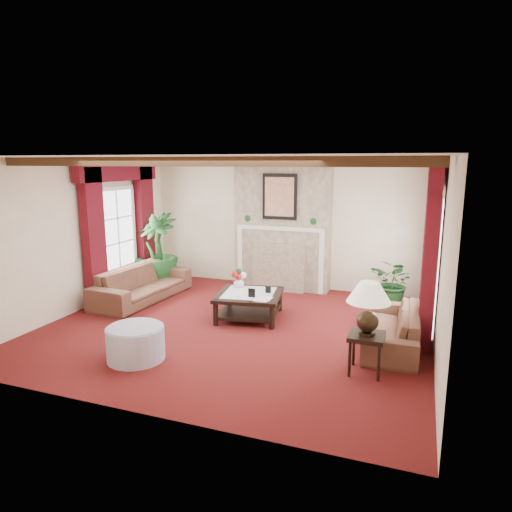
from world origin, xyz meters
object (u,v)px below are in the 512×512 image
at_px(potted_palm, 157,266).
at_px(side_table, 366,354).
at_px(sofa_right, 393,321).
at_px(coffee_table, 249,305).
at_px(ottoman, 136,343).
at_px(sofa_left, 142,278).

relative_size(potted_palm, side_table, 3.17).
bearing_deg(sofa_right, side_table, -14.78).
bearing_deg(side_table, potted_palm, 150.52).
distance_m(coffee_table, side_table, 2.58).
relative_size(coffee_table, side_table, 2.06).
distance_m(coffee_table, ottoman, 2.27).
bearing_deg(sofa_right, potted_palm, -109.45).
xyz_separation_m(sofa_left, sofa_right, (4.71, -0.65, -0.06)).
distance_m(sofa_right, coffee_table, 2.42).
bearing_deg(sofa_left, side_table, -107.07).
bearing_deg(potted_palm, sofa_left, -75.45).
height_order(potted_palm, ottoman, potted_palm).
bearing_deg(side_table, coffee_table, 145.78).
bearing_deg(sofa_left, potted_palm, 18.56).
distance_m(sofa_right, ottoman, 3.66).
bearing_deg(ottoman, side_table, 12.30).
relative_size(side_table, ottoman, 0.67).
xyz_separation_m(sofa_right, potted_palm, (-4.95, 1.59, 0.07)).
bearing_deg(ottoman, coffee_table, 68.07).
bearing_deg(potted_palm, sofa_right, -17.78).
bearing_deg(coffee_table, sofa_left, 163.92).
relative_size(sofa_right, potted_palm, 1.15).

